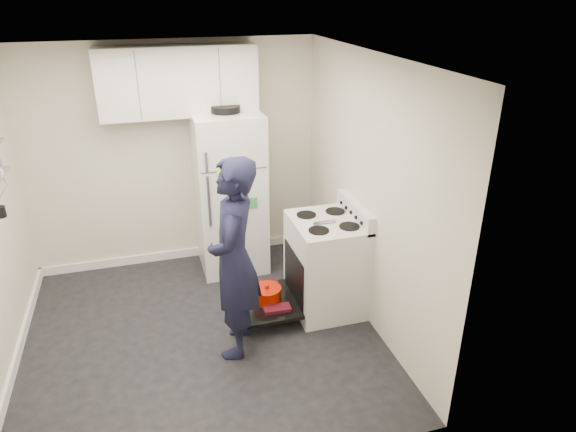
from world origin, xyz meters
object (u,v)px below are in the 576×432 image
object	(u,v)px
open_oven_door	(267,299)
person	(234,260)
refrigerator	(230,192)
electric_range	(325,265)

from	to	relation	value
open_oven_door	person	xyz separation A→B (m)	(-0.38, -0.40, 0.71)
open_oven_door	refrigerator	xyz separation A→B (m)	(-0.14, 1.09, 0.72)
refrigerator	person	world-z (taller)	refrigerator
refrigerator	electric_range	bearing A→B (deg)	-56.65
electric_range	refrigerator	distance (m)	1.39
open_oven_door	refrigerator	world-z (taller)	refrigerator
electric_range	refrigerator	bearing A→B (deg)	123.35
open_oven_door	person	world-z (taller)	person
electric_range	open_oven_door	world-z (taller)	electric_range
person	open_oven_door	bearing A→B (deg)	155.50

